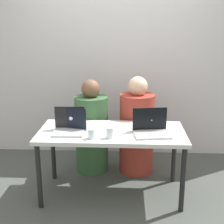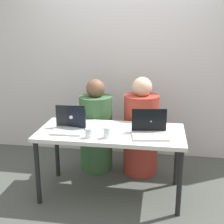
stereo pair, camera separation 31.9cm
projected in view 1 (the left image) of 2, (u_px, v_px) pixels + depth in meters
ground_plane at (112, 193)px, 3.38m from camera, size 12.00×12.00×0.00m
back_wall at (116, 66)px, 4.17m from camera, size 4.50×0.10×2.43m
desk at (112, 137)px, 3.20m from camera, size 1.49×0.70×0.72m
person_on_left at (92, 131)px, 3.79m from camera, size 0.42×0.42×1.14m
person_on_right at (137, 130)px, 3.76m from camera, size 0.50×0.50×1.18m
laptop_back_left at (75, 123)px, 3.27m from camera, size 0.37×0.31×0.23m
laptop_front_left at (69, 127)px, 3.13m from camera, size 0.32×0.29×0.24m
laptop_back_right at (151, 124)px, 3.26m from camera, size 0.30×0.25×0.21m
laptop_front_right at (151, 129)px, 3.08m from camera, size 0.38×0.31×0.25m
water_glass_center at (110, 133)px, 2.97m from camera, size 0.07×0.07×0.11m
water_glass_left at (92, 134)px, 2.96m from camera, size 0.07×0.07×0.10m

